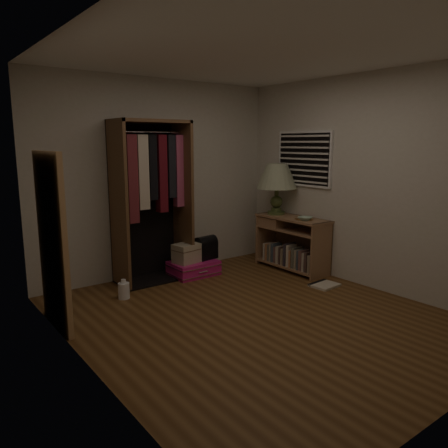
% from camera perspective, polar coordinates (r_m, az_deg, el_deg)
% --- Properties ---
extents(ground, '(4.00, 4.00, 0.00)m').
position_cam_1_polar(ground, '(4.63, 4.22, -11.96)').
color(ground, '#593719').
rests_on(ground, ground).
extents(room_walls, '(3.52, 4.02, 2.60)m').
position_cam_1_polar(room_walls, '(4.37, 4.86, 6.96)').
color(room_walls, beige).
rests_on(room_walls, ground).
extents(console_bookshelf, '(0.42, 1.12, 0.75)m').
position_cam_1_polar(console_bookshelf, '(6.24, 8.62, -2.29)').
color(console_bookshelf, '#926747').
rests_on(console_bookshelf, ground).
extents(open_wardrobe, '(0.95, 0.50, 2.05)m').
position_cam_1_polar(open_wardrobe, '(5.64, -9.51, 4.64)').
color(open_wardrobe, brown).
rests_on(open_wardrobe, ground).
extents(floor_mirror, '(0.06, 0.80, 1.70)m').
position_cam_1_polar(floor_mirror, '(4.45, -21.47, -2.14)').
color(floor_mirror, tan).
rests_on(floor_mirror, ground).
extents(pink_suitcase, '(0.64, 0.47, 0.19)m').
position_cam_1_polar(pink_suitcase, '(5.96, -3.99, -5.76)').
color(pink_suitcase, '#CB1870').
rests_on(pink_suitcase, ground).
extents(train_case, '(0.41, 0.32, 0.27)m').
position_cam_1_polar(train_case, '(5.86, -4.76, -3.76)').
color(train_case, tan).
rests_on(train_case, pink_suitcase).
extents(black_bag, '(0.31, 0.22, 0.32)m').
position_cam_1_polar(black_bag, '(6.01, -2.40, -3.03)').
color(black_bag, black).
rests_on(black_bag, pink_suitcase).
extents(table_lamp, '(0.73, 0.73, 0.73)m').
position_cam_1_polar(table_lamp, '(6.32, 6.93, 6.06)').
color(table_lamp, '#415227').
rests_on(table_lamp, console_bookshelf).
extents(brass_tray, '(0.31, 0.31, 0.01)m').
position_cam_1_polar(brass_tray, '(6.01, 10.43, 0.68)').
color(brass_tray, '#AF8243').
rests_on(brass_tray, console_bookshelf).
extents(ceramic_bowl, '(0.24, 0.24, 0.05)m').
position_cam_1_polar(ceramic_bowl, '(5.93, 10.55, 0.70)').
color(ceramic_bowl, '#9BBAA2').
rests_on(ceramic_bowl, console_bookshelf).
extents(white_jug, '(0.17, 0.17, 0.23)m').
position_cam_1_polar(white_jug, '(5.21, -12.95, -8.45)').
color(white_jug, white).
rests_on(white_jug, ground).
extents(floor_book, '(0.36, 0.29, 0.03)m').
position_cam_1_polar(floor_book, '(5.68, 12.85, -7.74)').
color(floor_book, beige).
rests_on(floor_book, ground).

